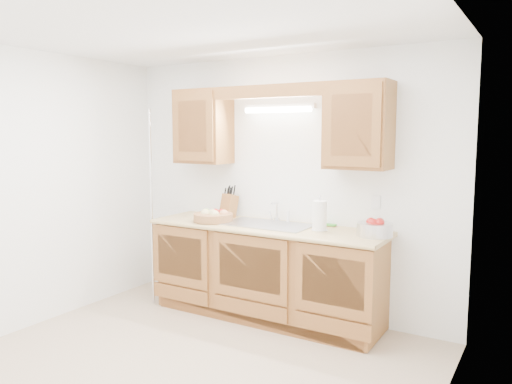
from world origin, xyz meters
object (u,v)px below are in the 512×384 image
Objects in this scene: fruit_basket at (213,216)px; paper_towel at (320,216)px; apple_bowl at (375,228)px; knife_block at (229,206)px.

paper_towel reaches higher than fruit_basket.
paper_towel is at bearing 5.40° from fruit_basket.
paper_towel is 0.82× the size of apple_bowl.
paper_towel is at bearing -176.73° from apple_bowl.
apple_bowl is (1.57, -0.14, -0.06)m from knife_block.
fruit_basket is 1.46× the size of knife_block.
paper_towel is (1.08, 0.10, 0.08)m from fruit_basket.
fruit_basket is at bearing -174.60° from paper_towel.
knife_block is at bearing 171.03° from paper_towel.
apple_bowl is at bearing -0.22° from knife_block.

